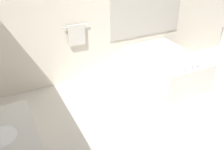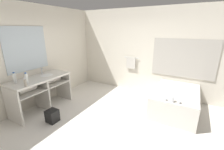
# 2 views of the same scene
# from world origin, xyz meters

# --- Properties ---
(ground_plane) EXTENTS (16.00, 16.00, 0.00)m
(ground_plane) POSITION_xyz_m (0.00, 0.00, 0.00)
(ground_plane) COLOR silver
(ground_plane) RESTS_ON ground
(wall_back_with_blinds) EXTENTS (7.40, 0.13, 2.70)m
(wall_back_with_blinds) POSITION_xyz_m (0.04, 2.23, 1.35)
(wall_back_with_blinds) COLOR silver
(wall_back_with_blinds) RESTS_ON ground_plane
(wall_left_with_mirror) EXTENTS (0.08, 7.40, 2.70)m
(wall_left_with_mirror) POSITION_xyz_m (-2.23, -0.00, 1.35)
(wall_left_with_mirror) COLOR silver
(wall_left_with_mirror) RESTS_ON ground_plane
(vanity_counter) EXTENTS (0.67, 1.52, 0.89)m
(vanity_counter) POSITION_xyz_m (-1.85, -0.18, 0.65)
(vanity_counter) COLOR silver
(vanity_counter) RESTS_ON ground_plane
(sink_faucet) EXTENTS (0.09, 0.04, 0.18)m
(sink_faucet) POSITION_xyz_m (-2.04, 0.03, 0.98)
(sink_faucet) COLOR silver
(sink_faucet) RESTS_ON vanity_counter
(bathtub) EXTENTS (1.05, 1.56, 0.69)m
(bathtub) POSITION_xyz_m (1.27, 1.41, 0.31)
(bathtub) COLOR silver
(bathtub) RESTS_ON ground_plane
(water_bottle_1) EXTENTS (0.07, 0.07, 0.25)m
(water_bottle_1) POSITION_xyz_m (-1.73, -0.60, 1.01)
(water_bottle_1) COLOR silver
(water_bottle_1) RESTS_ON vanity_counter
(water_bottle_2) EXTENTS (0.07, 0.07, 0.26)m
(water_bottle_2) POSITION_xyz_m (-1.96, -0.73, 1.01)
(water_bottle_2) COLOR silver
(water_bottle_2) RESTS_ON vanity_counter
(soap_dispenser) EXTENTS (0.05, 0.05, 0.19)m
(soap_dispenser) POSITION_xyz_m (-1.57, -0.73, 0.97)
(soap_dispenser) COLOR gray
(soap_dispenser) RESTS_ON vanity_counter
(waste_bin) EXTENTS (0.24, 0.24, 0.29)m
(waste_bin) POSITION_xyz_m (-1.15, -0.49, 0.15)
(waste_bin) COLOR black
(waste_bin) RESTS_ON ground_plane
(bath_mat) EXTENTS (0.54, 0.79, 0.02)m
(bath_mat) POSITION_xyz_m (1.45, 0.05, 0.01)
(bath_mat) COLOR white
(bath_mat) RESTS_ON ground_plane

